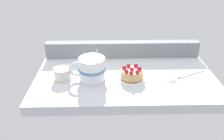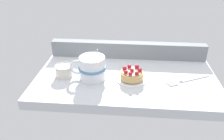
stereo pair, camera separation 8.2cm
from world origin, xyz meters
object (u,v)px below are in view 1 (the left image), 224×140
Objects in this scene: dessert_plate at (131,78)px; coffee_mug at (91,69)px; dessert_fork at (186,76)px; sugar_bowl at (63,73)px; raspberry_tart at (132,73)px.

coffee_mug reaches higher than dessert_plate.
sugar_bowl is at bearing -179.44° from dessert_fork.
coffee_mug is 2.01× the size of sugar_bowl.
dessert_fork is (20.35, 1.41, -2.21)cm from raspberry_tart.
coffee_mug is (-14.44, 0.09, 3.83)cm from dessert_plate.
dessert_plate is 0.80× the size of coffee_mug.
dessert_fork is at bearing 4.02° from dessert_plate.
sugar_bowl is (-25.06, 0.99, 1.80)cm from dessert_plate.
raspberry_tart reaches higher than dessert_plate.
raspberry_tart is (0.00, 0.02, 2.06)cm from dessert_plate.
coffee_mug is (-14.45, 0.06, 1.76)cm from raspberry_tart.
raspberry_tart is 1.24× the size of sugar_bowl.
dessert_plate is 1.30× the size of raspberry_tart.
dessert_plate is at bearing -0.35° from coffee_mug.
dessert_plate is at bearing -92.96° from raspberry_tart.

